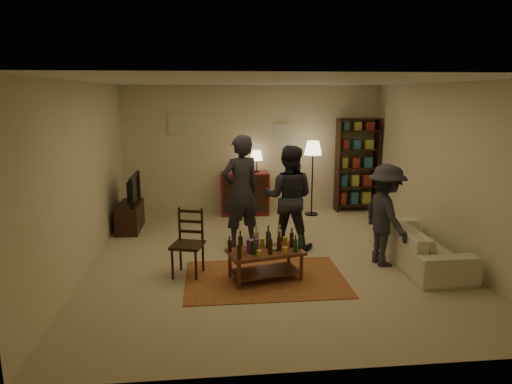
{
  "coord_description": "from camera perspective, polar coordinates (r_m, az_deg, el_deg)",
  "views": [
    {
      "loc": [
        -0.93,
        -6.72,
        2.53
      ],
      "look_at": [
        -0.23,
        0.1,
        1.04
      ],
      "focal_mm": 32.0,
      "sensor_mm": 36.0,
      "label": 1
    }
  ],
  "objects": [
    {
      "name": "floor_lamp",
      "position": [
        9.54,
        7.13,
        4.86
      ],
      "size": [
        0.36,
        0.36,
        1.57
      ],
      "color": "black",
      "rests_on": "ground"
    },
    {
      "name": "tv_stand",
      "position": [
        8.91,
        -15.48,
        -2.15
      ],
      "size": [
        0.4,
        1.0,
        1.06
      ],
      "color": "black",
      "rests_on": "ground"
    },
    {
      "name": "room_shell",
      "position": [
        9.73,
        -4.23,
        7.98
      ],
      "size": [
        6.0,
        6.0,
        6.0
      ],
      "color": "beige",
      "rests_on": "ground"
    },
    {
      "name": "rug",
      "position": [
        6.46,
        1.16,
        -10.76
      ],
      "size": [
        2.2,
        1.5,
        0.01
      ],
      "primitive_type": "cube",
      "color": "maroon",
      "rests_on": "ground"
    },
    {
      "name": "dining_chair",
      "position": [
        6.53,
        -8.41,
        -5.94
      ],
      "size": [
        0.52,
        0.52,
        0.96
      ],
      "rotation": [
        0.0,
        0.0,
        -0.28
      ],
      "color": "black",
      "rests_on": "ground"
    },
    {
      "name": "person_by_sofa",
      "position": [
        7.03,
        15.91,
        -2.81
      ],
      "size": [
        0.72,
        1.06,
        1.52
      ],
      "primitive_type": "imported",
      "rotation": [
        0.0,
        0.0,
        1.73
      ],
      "color": "#2A2931",
      "rests_on": "ground"
    },
    {
      "name": "person_left",
      "position": [
        7.57,
        -1.93,
        0.09
      ],
      "size": [
        0.81,
        0.68,
        1.88
      ],
      "primitive_type": "imported",
      "rotation": [
        0.0,
        0.0,
        3.55
      ],
      "color": "#24242B",
      "rests_on": "ground"
    },
    {
      "name": "sofa",
      "position": [
        7.39,
        19.62,
        -6.02
      ],
      "size": [
        0.81,
        2.08,
        0.61
      ],
      "primitive_type": "imported",
      "rotation": [
        0.0,
        0.0,
        1.57
      ],
      "color": "beige",
      "rests_on": "ground"
    },
    {
      "name": "dresser",
      "position": [
        9.68,
        -1.36,
        -0.03
      ],
      "size": [
        1.0,
        0.5,
        1.36
      ],
      "color": "maroon",
      "rests_on": "ground"
    },
    {
      "name": "person_right",
      "position": [
        7.5,
        4.11,
        -0.67
      ],
      "size": [
        1.0,
        0.89,
        1.72
      ],
      "primitive_type": "imported",
      "rotation": [
        0.0,
        0.0,
        2.81
      ],
      "color": "#23232A",
      "rests_on": "ground"
    },
    {
      "name": "coffee_table",
      "position": [
        6.32,
        1.16,
        -7.6
      ],
      "size": [
        1.12,
        0.77,
        0.76
      ],
      "rotation": [
        0.0,
        0.0,
        0.24
      ],
      "color": "brown",
      "rests_on": "ground"
    },
    {
      "name": "floor",
      "position": [
        7.24,
        1.92,
        -8.23
      ],
      "size": [
        6.0,
        6.0,
        0.0
      ],
      "primitive_type": "plane",
      "color": "#C6B793",
      "rests_on": "ground"
    },
    {
      "name": "bookshelf",
      "position": [
        10.12,
        12.51,
        3.44
      ],
      "size": [
        0.9,
        0.34,
        2.02
      ],
      "color": "black",
      "rests_on": "ground"
    }
  ]
}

